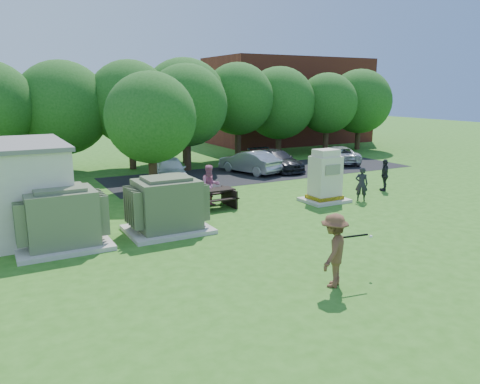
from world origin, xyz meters
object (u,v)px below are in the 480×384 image
picnic_table (212,197)px  person_by_generator (362,184)px  batter (334,250)px  car_silver_a (249,162)px  generator_cabinet (325,179)px  transformer_left (61,219)px  transformer_right (167,206)px  car_white (170,170)px  person_walking_right (385,175)px  person_at_picnic (210,185)px  car_silver_b (338,155)px  car_dark (276,160)px

picnic_table → person_by_generator: (6.79, -2.13, 0.28)m
batter → car_silver_a: size_ratio=0.47×
generator_cabinet → car_silver_a: (0.66, 8.23, -0.38)m
batter → transformer_left: bearing=-84.5°
transformer_right → generator_cabinet: size_ratio=1.22×
car_white → batter: bearing=-80.3°
person_walking_right → person_at_picnic: bearing=-62.6°
transformer_left → car_silver_b: bearing=25.6°
car_silver_b → batter: bearing=69.3°
car_silver_a → car_white: bearing=-12.4°
picnic_table → generator_cabinet: bearing=-15.2°
transformer_left → person_at_picnic: transformer_left is taller
car_silver_a → car_dark: bearing=163.5°
car_silver_a → person_at_picnic: bearing=32.1°
person_at_picnic → person_walking_right: bearing=-5.6°
batter → car_silver_b: size_ratio=0.46×
batter → person_at_picnic: size_ratio=1.08×
car_silver_b → car_dark: bearing=24.4°
picnic_table → car_silver_b: 15.16m
person_at_picnic → car_silver_b: bearing=30.8°
transformer_left → person_by_generator: 13.42m
picnic_table → car_silver_a: 8.98m
transformer_left → car_silver_a: (12.47, 9.14, -0.27)m
person_walking_right → car_dark: bearing=-132.3°
batter → car_dark: 18.10m
batter → car_silver_a: batter is taller
generator_cabinet → car_silver_a: 8.27m
transformer_left → car_silver_b: (19.95, 9.56, -0.36)m
generator_cabinet → batter: size_ratio=1.23×
car_white → car_silver_b: 12.87m
person_by_generator → car_silver_a: (-0.94, 8.96, -0.11)m
batter → car_silver_b: batter is taller
generator_cabinet → picnic_table: (-5.19, 1.41, -0.55)m
person_at_picnic → generator_cabinet: bearing=-16.7°
person_walking_right → transformer_right: bearing=-47.6°
car_dark → car_silver_a: bearing=176.7°
generator_cabinet → car_silver_b: 11.88m
person_walking_right → transformer_left: bearing=-48.9°
batter → person_by_generator: (7.53, 7.00, -0.20)m
transformer_right → generator_cabinet: generator_cabinet is taller
transformer_left → car_silver_a: transformer_left is taller
transformer_left → car_dark: (14.46, 9.12, -0.31)m
transformer_right → picnic_table: 3.76m
person_at_picnic → car_silver_a: bearing=51.6°
transformer_right → person_by_generator: 9.72m
generator_cabinet → car_white: (-4.72, 7.89, -0.37)m
batter → car_silver_a: bearing=-147.8°
transformer_right → transformer_left: bearing=180.0°
transformer_right → person_walking_right: 12.39m
car_silver_b → person_walking_right: bearing=84.5°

